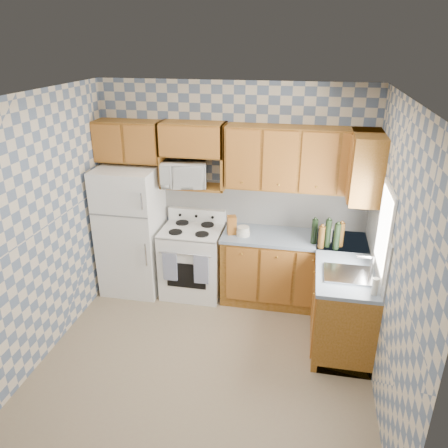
{
  "coord_description": "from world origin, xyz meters",
  "views": [
    {
      "loc": [
        0.91,
        -3.61,
        3.16
      ],
      "look_at": [
        0.05,
        0.75,
        1.25
      ],
      "focal_mm": 35.0,
      "sensor_mm": 36.0,
      "label": 1
    }
  ],
  "objects_px": {
    "stove_body": "(193,261)",
    "microwave": "(184,174)",
    "electric_kettle": "(326,234)",
    "refrigerator": "(132,230)"
  },
  "relations": [
    {
      "from": "electric_kettle",
      "to": "stove_body",
      "type": "bearing_deg",
      "value": 178.15
    },
    {
      "from": "stove_body",
      "to": "electric_kettle",
      "type": "height_order",
      "value": "electric_kettle"
    },
    {
      "from": "refrigerator",
      "to": "microwave",
      "type": "height_order",
      "value": "microwave"
    },
    {
      "from": "stove_body",
      "to": "microwave",
      "type": "bearing_deg",
      "value": 135.55
    },
    {
      "from": "refrigerator",
      "to": "stove_body",
      "type": "distance_m",
      "value": 0.89
    },
    {
      "from": "microwave",
      "to": "stove_body",
      "type": "bearing_deg",
      "value": -56.52
    },
    {
      "from": "microwave",
      "to": "electric_kettle",
      "type": "xyz_separation_m",
      "value": [
        1.77,
        -0.16,
        -0.59
      ]
    },
    {
      "from": "microwave",
      "to": "electric_kettle",
      "type": "bearing_deg",
      "value": -17.3
    },
    {
      "from": "refrigerator",
      "to": "microwave",
      "type": "xyz_separation_m",
      "value": [
        0.69,
        0.13,
        0.76
      ]
    },
    {
      "from": "refrigerator",
      "to": "electric_kettle",
      "type": "distance_m",
      "value": 2.47
    }
  ]
}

